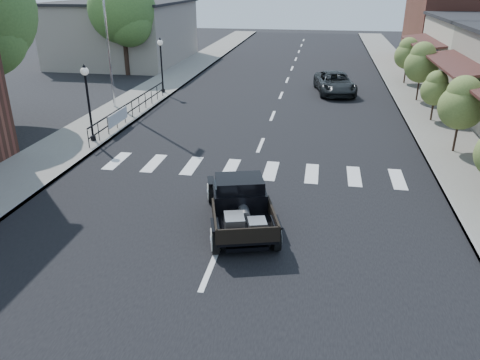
# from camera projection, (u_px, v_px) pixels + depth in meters

# --- Properties ---
(ground) EXTENTS (120.00, 120.00, 0.00)m
(ground) POSITION_uv_depth(u_px,v_px,m) (232.00, 217.00, 14.85)
(ground) COLOR black
(ground) RESTS_ON ground
(road) EXTENTS (14.00, 80.00, 0.02)m
(road) POSITION_uv_depth(u_px,v_px,m) (278.00, 103.00, 28.42)
(road) COLOR black
(road) RESTS_ON ground
(road_markings) EXTENTS (12.00, 60.00, 0.06)m
(road_markings) POSITION_uv_depth(u_px,v_px,m) (268.00, 127.00, 23.90)
(road_markings) COLOR silver
(road_markings) RESTS_ON ground
(sidewalk_left) EXTENTS (3.00, 80.00, 0.15)m
(sidewalk_left) POSITION_uv_depth(u_px,v_px,m) (145.00, 96.00, 29.73)
(sidewalk_left) COLOR gray
(sidewalk_left) RESTS_ON ground
(sidewalk_right) EXTENTS (3.00, 80.00, 0.15)m
(sidewalk_right) POSITION_uv_depth(u_px,v_px,m) (424.00, 108.00, 27.05)
(sidewalk_right) COLOR gray
(sidewalk_right) RESTS_ON ground
(low_building_left) EXTENTS (10.00, 12.00, 5.00)m
(low_building_left) POSITION_uv_depth(u_px,v_px,m) (125.00, 33.00, 41.56)
(low_building_left) COLOR gray
(low_building_left) RESTS_ON ground
(far_building_right) EXTENTS (11.00, 10.00, 7.00)m
(far_building_right) POSITION_uv_depth(u_px,v_px,m) (479.00, 23.00, 39.96)
(far_building_right) COLOR brown
(far_building_right) RESTS_ON ground
(railing) EXTENTS (0.08, 10.00, 1.00)m
(railing) POSITION_uv_depth(u_px,v_px,m) (132.00, 108.00, 24.79)
(railing) COLOR black
(railing) RESTS_ON sidewalk_left
(banner) EXTENTS (0.04, 2.20, 0.60)m
(banner) POSITION_uv_depth(u_px,v_px,m) (118.00, 122.00, 23.05)
(banner) COLOR silver
(banner) RESTS_ON sidewalk_left
(lamp_post_b) EXTENTS (0.36, 0.36, 3.43)m
(lamp_post_b) POSITION_uv_depth(u_px,v_px,m) (89.00, 103.00, 20.74)
(lamp_post_b) COLOR black
(lamp_post_b) RESTS_ON sidewalk_left
(lamp_post_c) EXTENTS (0.36, 0.36, 3.43)m
(lamp_post_c) POSITION_uv_depth(u_px,v_px,m) (162.00, 66.00, 29.79)
(lamp_post_c) COLOR black
(lamp_post_c) RESTS_ON sidewalk_left
(big_tree_far) EXTENTS (5.01, 5.01, 7.35)m
(big_tree_far) POSITION_uv_depth(u_px,v_px,m) (124.00, 26.00, 35.27)
(big_tree_far) COLOR #42682C
(big_tree_far) RESTS_ON ground
(small_tree_b) EXTENTS (1.86, 1.86, 3.10)m
(small_tree_b) POSITION_uv_depth(u_px,v_px,m) (460.00, 116.00, 19.48)
(small_tree_b) COLOR #5A6E32
(small_tree_b) RESTS_ON sidewalk_right
(small_tree_c) EXTENTS (1.48, 1.48, 2.47)m
(small_tree_c) POSITION_uv_depth(u_px,v_px,m) (434.00, 97.00, 24.00)
(small_tree_c) COLOR #5A6E32
(small_tree_c) RESTS_ON sidewalk_right
(small_tree_d) EXTENTS (1.99, 1.99, 3.32)m
(small_tree_d) POSITION_uv_depth(u_px,v_px,m) (420.00, 73.00, 27.85)
(small_tree_d) COLOR #5A6E32
(small_tree_d) RESTS_ON sidewalk_right
(small_tree_e) EXTENTS (1.80, 1.80, 3.01)m
(small_tree_e) POSITION_uv_depth(u_px,v_px,m) (407.00, 61.00, 32.63)
(small_tree_e) COLOR #5A6E32
(small_tree_e) RESTS_ON sidewalk_right
(hotrod_pickup) EXTENTS (3.16, 4.77, 1.52)m
(hotrod_pickup) POSITION_uv_depth(u_px,v_px,m) (240.00, 202.00, 14.08)
(hotrod_pickup) COLOR black
(hotrod_pickup) RESTS_ON ground
(second_car) EXTENTS (2.97, 5.17, 1.36)m
(second_car) POSITION_uv_depth(u_px,v_px,m) (335.00, 83.00, 30.54)
(second_car) COLOR black
(second_car) RESTS_ON ground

